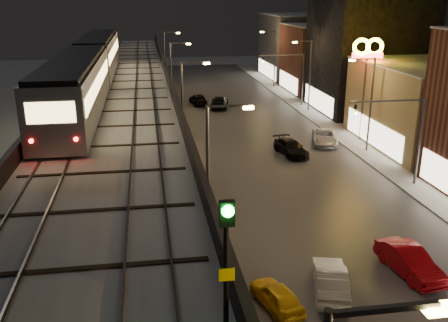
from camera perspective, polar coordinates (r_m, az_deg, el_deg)
road_surface at (r=50.80m, az=4.29°, el=1.96°), size 17.00×120.00×0.06m
sidewalk_right at (r=53.90m, az=14.71°, el=2.41°), size 4.00×120.00×0.14m
under_viaduct_pavement at (r=49.57m, az=-11.10°, el=1.23°), size 11.00×120.00×0.06m
elevated_viaduct at (r=45.15m, az=-11.65°, el=6.84°), size 9.00×100.00×6.30m
viaduct_trackbed at (r=45.13m, az=-11.72°, el=7.82°), size 8.40×100.00×0.32m
viaduct_parapet_streetside at (r=45.07m, az=-6.16°, el=8.69°), size 0.30×100.00×1.10m
viaduct_parapet_far at (r=45.50m, az=-17.27°, el=8.06°), size 0.30×100.00×1.10m
building_c at (r=53.37m, az=22.77°, el=5.85°), size 12.20×15.20×8.16m
building_d at (r=66.87m, az=16.00°, el=11.48°), size 12.20×13.20×14.16m
building_e at (r=79.95m, az=11.70°, el=11.41°), size 12.20×12.20×10.16m
building_f at (r=93.06m, az=8.69°, el=12.84°), size 12.20×16.20×11.16m
streetlight_left_1 at (r=27.21m, az=-1.30°, el=-1.32°), size 2.57×0.28×9.00m
streetlight_left_2 at (r=44.47m, az=-4.43°, el=6.48°), size 2.57×0.28×9.00m
streetlight_right_2 at (r=48.86m, az=16.20°, el=6.90°), size 2.56×0.28×9.00m
streetlight_left_3 at (r=62.15m, az=-5.82°, el=9.89°), size 2.57×0.28×9.00m
streetlight_right_3 at (r=65.37m, az=9.60°, el=10.15°), size 2.56×0.28×9.00m
streetlight_left_4 at (r=79.98m, az=-6.61°, el=11.78°), size 2.57×0.28×9.00m
streetlight_right_4 at (r=82.50m, az=5.64°, el=12.01°), size 2.56×0.28×9.00m
traffic_light_rig_a at (r=40.82m, az=20.17°, el=3.23°), size 6.10×0.34×7.00m
traffic_light_rig_b at (r=68.03m, az=8.05°, el=9.92°), size 6.10×0.34×7.00m
subway_train at (r=45.01m, az=-15.11°, el=10.31°), size 3.20×38.84×3.83m
rail_signal at (r=11.84m, az=0.31°, el=-8.90°), size 0.39×0.45×3.38m
car_taxi at (r=25.07m, az=6.03°, el=-15.17°), size 2.32×3.82×1.22m
car_near_white at (r=26.46m, az=12.03°, el=-13.21°), size 2.65×4.68×1.46m
car_mid_dark at (r=66.71m, az=-0.52°, el=6.67°), size 3.18×5.60×1.53m
car_far_white at (r=68.91m, az=-2.98°, el=7.02°), size 2.36×4.64×1.51m
car_onc_silver at (r=29.21m, az=20.40°, el=-10.78°), size 2.14×4.71×1.50m
car_onc_dark at (r=51.36m, az=11.42°, el=2.60°), size 3.62×5.49×1.40m
car_onc_white at (r=47.34m, az=7.64°, el=1.45°), size 2.73×5.12×1.41m
sign_mcdonalds at (r=52.34m, az=16.05°, el=11.31°), size 3.10×0.79×10.42m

